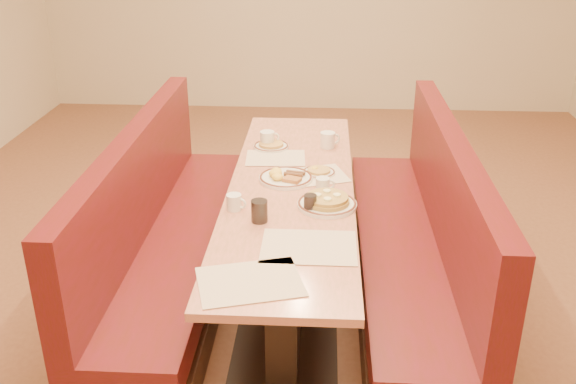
# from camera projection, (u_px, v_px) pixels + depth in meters

# --- Properties ---
(ground) EXTENTS (8.00, 8.00, 0.00)m
(ground) POSITION_uv_depth(u_px,v_px,m) (291.00, 298.00, 3.92)
(ground) COLOR #9E6647
(ground) RESTS_ON ground
(diner_table) EXTENTS (0.70, 2.50, 0.75)m
(diner_table) POSITION_uv_depth(u_px,v_px,m) (291.00, 245.00, 3.77)
(diner_table) COLOR black
(diner_table) RESTS_ON ground
(booth_left) EXTENTS (0.55, 2.50, 1.05)m
(booth_left) POSITION_uv_depth(u_px,v_px,m) (168.00, 243.00, 3.81)
(booth_left) COLOR #4C3326
(booth_left) RESTS_ON ground
(booth_right) EXTENTS (0.55, 2.50, 1.05)m
(booth_right) POSITION_uv_depth(u_px,v_px,m) (416.00, 250.00, 3.74)
(booth_right) COLOR #4C3326
(booth_right) RESTS_ON ground
(placemat_near_left) EXTENTS (0.51, 0.43, 0.00)m
(placemat_near_left) POSITION_uv_depth(u_px,v_px,m) (250.00, 282.00, 2.70)
(placemat_near_left) COLOR beige
(placemat_near_left) RESTS_ON diner_table
(placemat_near_right) EXTENTS (0.44, 0.33, 0.00)m
(placemat_near_right) POSITION_uv_depth(u_px,v_px,m) (309.00, 247.00, 2.97)
(placemat_near_right) COLOR beige
(placemat_near_right) RESTS_ON diner_table
(placemat_far_left) EXTENTS (0.38, 0.29, 0.00)m
(placemat_far_left) POSITION_uv_depth(u_px,v_px,m) (276.00, 158.00, 4.01)
(placemat_far_left) COLOR beige
(placemat_far_left) RESTS_ON diner_table
(placemat_far_right) EXTENTS (0.45, 0.39, 0.00)m
(placemat_far_right) POSITION_uv_depth(u_px,v_px,m) (313.00, 176.00, 3.74)
(placemat_far_right) COLOR beige
(placemat_far_right) RESTS_ON diner_table
(pancake_plate) EXTENTS (0.31, 0.31, 0.07)m
(pancake_plate) POSITION_uv_depth(u_px,v_px,m) (327.00, 202.00, 3.37)
(pancake_plate) COLOR white
(pancake_plate) RESTS_ON diner_table
(eggs_plate) EXTENTS (0.31, 0.31, 0.06)m
(eggs_plate) POSITION_uv_depth(u_px,v_px,m) (285.00, 177.00, 3.69)
(eggs_plate) COLOR white
(eggs_plate) RESTS_ON diner_table
(extra_plate_mid) EXTENTS (0.19, 0.19, 0.04)m
(extra_plate_mid) POSITION_uv_depth(u_px,v_px,m) (319.00, 172.00, 3.78)
(extra_plate_mid) COLOR white
(extra_plate_mid) RESTS_ON diner_table
(extra_plate_far) EXTENTS (0.23, 0.23, 0.05)m
(extra_plate_far) POSITION_uv_depth(u_px,v_px,m) (271.00, 146.00, 4.17)
(extra_plate_far) COLOR white
(extra_plate_far) RESTS_ON diner_table
(coffee_mug_a) EXTENTS (0.11, 0.08, 0.08)m
(coffee_mug_a) POSITION_uv_depth(u_px,v_px,m) (323.00, 185.00, 3.53)
(coffee_mug_a) COLOR white
(coffee_mug_a) RESTS_ON diner_table
(coffee_mug_b) EXTENTS (0.11, 0.08, 0.08)m
(coffee_mug_b) POSITION_uv_depth(u_px,v_px,m) (235.00, 202.00, 3.32)
(coffee_mug_b) COLOR white
(coffee_mug_b) RESTS_ON diner_table
(coffee_mug_c) EXTENTS (0.13, 0.10, 0.10)m
(coffee_mug_c) POSITION_uv_depth(u_px,v_px,m) (328.00, 140.00, 4.17)
(coffee_mug_c) COLOR white
(coffee_mug_c) RESTS_ON diner_table
(coffee_mug_d) EXTENTS (0.13, 0.09, 0.10)m
(coffee_mug_d) POSITION_uv_depth(u_px,v_px,m) (268.00, 139.00, 4.19)
(coffee_mug_d) COLOR white
(coffee_mug_d) RESTS_ON diner_table
(soda_tumbler_near) EXTENTS (0.08, 0.08, 0.11)m
(soda_tumbler_near) POSITION_uv_depth(u_px,v_px,m) (259.00, 211.00, 3.20)
(soda_tumbler_near) COLOR black
(soda_tumbler_near) RESTS_ON diner_table
(soda_tumbler_mid) EXTENTS (0.07, 0.07, 0.09)m
(soda_tumbler_mid) POSITION_uv_depth(u_px,v_px,m) (310.00, 203.00, 3.31)
(soda_tumbler_mid) COLOR black
(soda_tumbler_mid) RESTS_ON diner_table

